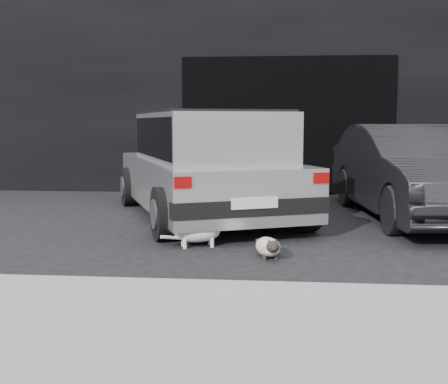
# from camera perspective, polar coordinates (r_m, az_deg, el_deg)

# --- Properties ---
(ground) EXTENTS (80.00, 80.00, 0.00)m
(ground) POSITION_cam_1_polar(r_m,az_deg,el_deg) (6.99, -1.37, -4.20)
(ground) COLOR black
(ground) RESTS_ON ground
(building_facade) EXTENTS (34.00, 4.00, 5.00)m
(building_facade) POSITION_cam_1_polar(r_m,az_deg,el_deg) (12.86, 6.31, 12.10)
(building_facade) COLOR black
(building_facade) RESTS_ON ground
(garage_opening) EXTENTS (4.00, 0.10, 2.60)m
(garage_opening) POSITION_cam_1_polar(r_m,az_deg,el_deg) (10.80, 6.41, 6.68)
(garage_opening) COLOR black
(garage_opening) RESTS_ON ground
(curb) EXTENTS (18.00, 0.25, 0.12)m
(curb) POSITION_cam_1_polar(r_m,az_deg,el_deg) (4.41, 7.81, -10.24)
(curb) COLOR gray
(curb) RESTS_ON ground
(sidewalk) EXTENTS (18.00, 2.20, 0.11)m
(sidewalk) POSITION_cam_1_polar(r_m,az_deg,el_deg) (3.29, 8.75, -16.54)
(sidewalk) COLOR gray
(sidewalk) RESTS_ON ground
(silver_hatchback) EXTENTS (3.30, 4.53, 1.53)m
(silver_hatchback) POSITION_cam_1_polar(r_m,az_deg,el_deg) (8.02, -1.76, 3.26)
(silver_hatchback) COLOR #AFB2B4
(silver_hatchback) RESTS_ON ground
(second_car) EXTENTS (1.87, 4.21, 1.34)m
(second_car) POSITION_cam_1_polar(r_m,az_deg,el_deg) (8.37, 18.54, 1.95)
(second_car) COLOR black
(second_car) RESTS_ON ground
(cat_siamese) EXTENTS (0.33, 0.69, 0.24)m
(cat_siamese) POSITION_cam_1_polar(r_m,az_deg,el_deg) (5.75, 4.56, -5.57)
(cat_siamese) COLOR beige
(cat_siamese) RESTS_ON ground
(cat_white) EXTENTS (0.73, 0.40, 0.36)m
(cat_white) POSITION_cam_1_polar(r_m,az_deg,el_deg) (6.22, -2.38, -4.00)
(cat_white) COLOR white
(cat_white) RESTS_ON ground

